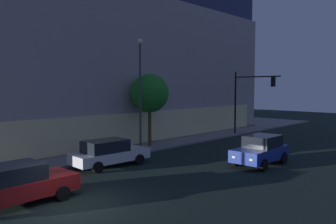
{
  "coord_description": "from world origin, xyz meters",
  "views": [
    {
      "loc": [
        -6.97,
        -11.86,
        4.75
      ],
      "look_at": [
        8.07,
        2.47,
        3.24
      ],
      "focal_mm": 36.25,
      "sensor_mm": 36.0,
      "label": 1
    }
  ],
  "objects_px": {
    "traffic_light_far_corner": "(249,93)",
    "sidewalk_tree": "(150,93)",
    "modern_building": "(63,59)",
    "car_blue": "(261,150)",
    "car_red": "(15,184)",
    "car_white": "(109,153)",
    "street_lamp_sidewalk": "(140,81)"
  },
  "relations": [
    {
      "from": "traffic_light_far_corner",
      "to": "sidewalk_tree",
      "type": "relative_size",
      "value": 1.08
    },
    {
      "from": "modern_building",
      "to": "car_blue",
      "type": "relative_size",
      "value": 8.55
    },
    {
      "from": "car_red",
      "to": "car_white",
      "type": "xyz_separation_m",
      "value": [
        6.67,
        2.72,
        -0.02
      ]
    },
    {
      "from": "modern_building",
      "to": "traffic_light_far_corner",
      "type": "distance_m",
      "value": 20.14
    },
    {
      "from": "modern_building",
      "to": "sidewalk_tree",
      "type": "height_order",
      "value": "modern_building"
    },
    {
      "from": "car_white",
      "to": "car_blue",
      "type": "height_order",
      "value": "car_blue"
    },
    {
      "from": "traffic_light_far_corner",
      "to": "car_blue",
      "type": "xyz_separation_m",
      "value": [
        -10.41,
        -6.93,
        -3.33
      ]
    },
    {
      "from": "modern_building",
      "to": "car_white",
      "type": "bearing_deg",
      "value": -111.58
    },
    {
      "from": "modern_building",
      "to": "car_red",
      "type": "relative_size",
      "value": 7.72
    },
    {
      "from": "modern_building",
      "to": "sidewalk_tree",
      "type": "xyz_separation_m",
      "value": [
        -0.71,
        -14.51,
        -3.56
      ]
    },
    {
      "from": "modern_building",
      "to": "car_blue",
      "type": "xyz_separation_m",
      "value": [
        -0.19,
        -23.91,
        -6.93
      ]
    },
    {
      "from": "car_red",
      "to": "sidewalk_tree",
      "type": "bearing_deg",
      "value": 24.0
    },
    {
      "from": "modern_building",
      "to": "car_white",
      "type": "xyz_separation_m",
      "value": [
        -6.93,
        -17.53,
        -7.01
      ]
    },
    {
      "from": "street_lamp_sidewalk",
      "to": "car_red",
      "type": "distance_m",
      "value": 12.9
    },
    {
      "from": "street_lamp_sidewalk",
      "to": "car_blue",
      "type": "xyz_separation_m",
      "value": [
        2.29,
        -8.51,
        -4.33
      ]
    },
    {
      "from": "modern_building",
      "to": "traffic_light_far_corner",
      "type": "relative_size",
      "value": 5.94
    },
    {
      "from": "car_red",
      "to": "car_blue",
      "type": "height_order",
      "value": "car_blue"
    },
    {
      "from": "street_lamp_sidewalk",
      "to": "car_white",
      "type": "distance_m",
      "value": 6.62
    },
    {
      "from": "street_lamp_sidewalk",
      "to": "sidewalk_tree",
      "type": "xyz_separation_m",
      "value": [
        1.77,
        0.89,
        -0.96
      ]
    },
    {
      "from": "traffic_light_far_corner",
      "to": "car_red",
      "type": "distance_m",
      "value": 24.28
    },
    {
      "from": "street_lamp_sidewalk",
      "to": "car_red",
      "type": "height_order",
      "value": "street_lamp_sidewalk"
    },
    {
      "from": "modern_building",
      "to": "car_red",
      "type": "distance_m",
      "value": 25.37
    },
    {
      "from": "sidewalk_tree",
      "to": "car_red",
      "type": "bearing_deg",
      "value": -156.0
    },
    {
      "from": "modern_building",
      "to": "street_lamp_sidewalk",
      "type": "bearing_deg",
      "value": -99.16
    },
    {
      "from": "street_lamp_sidewalk",
      "to": "car_blue",
      "type": "distance_m",
      "value": 9.82
    },
    {
      "from": "sidewalk_tree",
      "to": "modern_building",
      "type": "bearing_deg",
      "value": 87.19
    },
    {
      "from": "car_red",
      "to": "traffic_light_far_corner",
      "type": "bearing_deg",
      "value": 7.81
    },
    {
      "from": "traffic_light_far_corner",
      "to": "sidewalk_tree",
      "type": "distance_m",
      "value": 11.2
    },
    {
      "from": "sidewalk_tree",
      "to": "car_white",
      "type": "distance_m",
      "value": 7.73
    },
    {
      "from": "sidewalk_tree",
      "to": "car_red",
      "type": "height_order",
      "value": "sidewalk_tree"
    },
    {
      "from": "sidewalk_tree",
      "to": "traffic_light_far_corner",
      "type": "bearing_deg",
      "value": -12.74
    },
    {
      "from": "car_blue",
      "to": "traffic_light_far_corner",
      "type": "bearing_deg",
      "value": 33.66
    }
  ]
}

